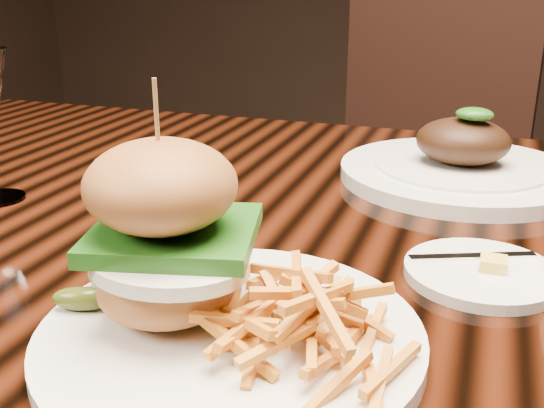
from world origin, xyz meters
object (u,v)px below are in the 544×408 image
(burger_plate, at_px, (216,285))
(chair_far, at_px, (418,175))
(dining_table, at_px, (329,288))
(far_dish, at_px, (460,166))

(burger_plate, distance_m, chair_far, 1.17)
(dining_table, height_order, chair_far, chair_far)
(dining_table, height_order, burger_plate, burger_plate)
(burger_plate, relative_size, chair_far, 0.28)
(far_dish, bearing_deg, burger_plate, -106.88)
(dining_table, xyz_separation_m, burger_plate, (-0.02, -0.25, 0.12))
(dining_table, distance_m, burger_plate, 0.28)
(burger_plate, xyz_separation_m, chair_far, (0.01, 1.14, -0.26))
(burger_plate, bearing_deg, far_dish, 71.35)
(dining_table, relative_size, far_dish, 5.37)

